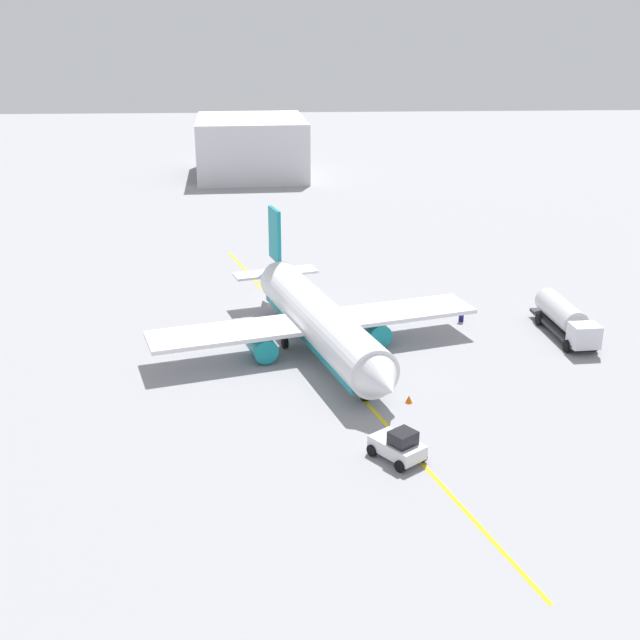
% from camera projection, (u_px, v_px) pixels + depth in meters
% --- Properties ---
extents(ground_plane, '(400.00, 400.00, 0.00)m').
position_uv_depth(ground_plane, '(320.00, 352.00, 68.87)').
color(ground_plane, '#939399').
extents(airplane, '(31.19, 29.40, 9.92)m').
position_uv_depth(airplane, '(318.00, 321.00, 68.30)').
color(airplane, white).
rests_on(airplane, ground).
extents(fuel_tanker, '(10.59, 3.25, 3.15)m').
position_uv_depth(fuel_tanker, '(565.00, 318.00, 71.90)').
color(fuel_tanker, '#2D2D33').
rests_on(fuel_tanker, ground).
extents(pushback_tug, '(4.10, 3.87, 2.20)m').
position_uv_depth(pushback_tug, '(398.00, 446.00, 51.59)').
color(pushback_tug, silver).
rests_on(pushback_tug, ground).
extents(refueling_worker, '(0.53, 0.62, 1.71)m').
position_uv_depth(refueling_worker, '(461.00, 313.00, 75.69)').
color(refueling_worker, navy).
rests_on(refueling_worker, ground).
extents(safety_cone_nose, '(0.55, 0.55, 0.62)m').
position_uv_depth(safety_cone_nose, '(409.00, 399.00, 59.57)').
color(safety_cone_nose, '#F2590F').
rests_on(safety_cone_nose, ground).
extents(distant_hangar, '(25.90, 21.13, 10.58)m').
position_uv_depth(distant_hangar, '(251.00, 147.00, 148.00)').
color(distant_hangar, silver).
rests_on(distant_hangar, ground).
extents(taxi_line_marking, '(65.46, 19.17, 0.01)m').
position_uv_depth(taxi_line_marking, '(320.00, 352.00, 68.87)').
color(taxi_line_marking, yellow).
rests_on(taxi_line_marking, ground).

